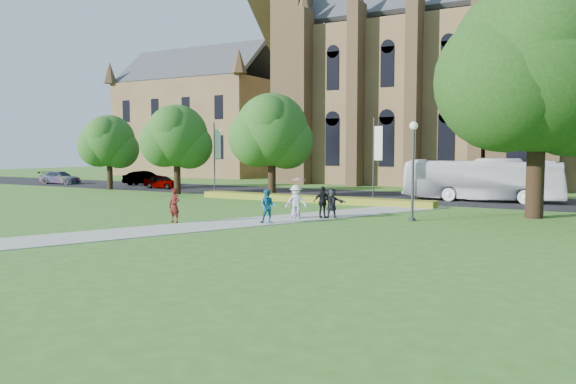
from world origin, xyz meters
The scene contains 24 objects.
ground centered at (0.00, 0.00, 0.00)m, with size 160.00×160.00×0.00m, color #3C661E.
road centered at (0.00, 20.00, 0.01)m, with size 160.00×10.00×0.02m, color black.
footpath centered at (0.00, 1.00, 0.02)m, with size 3.20×30.00×0.04m, color #B2B2A8.
flower_hedge centered at (-2.00, 13.20, 0.23)m, with size 18.00×1.40×0.45m, color #B39A23.
cathedral centered at (10.00, 39.73, 12.98)m, with size 52.60×18.25×28.00m.
building_west centered at (-34.00, 42.00, 9.21)m, with size 22.00×14.00×18.30m.
streetlamp centered at (7.50, 6.50, 3.30)m, with size 0.44×0.44×5.24m.
large_tree centered at (13.00, 11.00, 8.37)m, with size 9.60×9.60×13.20m.
street_tree_0 centered at (-15.00, 14.00, 4.87)m, with size 5.20×5.20×7.50m.
street_tree_1 centered at (-6.00, 14.50, 5.22)m, with size 5.60×5.60×8.05m.
street_tree_2 centered at (-24.00, 15.00, 4.53)m, with size 4.80×4.80×6.95m.
banner_pole_0 centered at (2.11, 15.20, 3.39)m, with size 0.70×0.10×6.00m.
banner_pole_1 centered at (-11.89, 15.20, 3.39)m, with size 0.70×0.10×6.00m.
tour_coach centered at (8.62, 19.76, 1.57)m, with size 2.60×11.13×3.10m, color silver.
car_0 centered at (-20.49, 18.25, 0.66)m, with size 1.51×3.76×1.28m, color gray.
car_1 centered at (-25.19, 20.86, 0.75)m, with size 1.55×4.46×1.47m, color gray.
car_2 centered at (-34.88, 18.15, 0.69)m, with size 1.88×4.64×1.35m, color gray.
pedestrian_0 centered at (-2.79, -0.50, 0.93)m, with size 0.65×0.43×1.78m, color #551713.
pedestrian_1 centered at (1.49, 1.65, 0.91)m, with size 0.84×0.66×1.73m, color #1C678E.
pedestrian_2 centered at (1.84, 4.02, 0.95)m, with size 1.18×0.68×1.82m, color silver.
pedestrian_3 centered at (2.97, 4.92, 0.91)m, with size 1.02×0.42×1.74m, color black.
pedestrian_4 centered at (1.68, 4.19, 0.80)m, with size 0.74×0.48×1.52m, color gray.
pedestrian_5 centered at (3.40, 5.21, 0.86)m, with size 1.52×0.49×1.64m, color #24232A.
parasol centered at (1.86, 4.29, 1.87)m, with size 0.71×0.71×0.62m, color #EDA7B2.
Camera 1 is at (16.26, -22.48, 3.83)m, focal length 35.00 mm.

